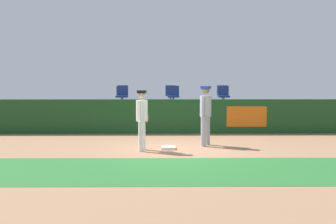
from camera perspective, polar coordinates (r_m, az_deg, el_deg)
The scene contains 13 objects.
ground_plane at distance 11.52m, azimuth 1.32°, elevation -5.39°, with size 60.00×60.00×0.00m, color #936B4C.
grass_foreground_strip at distance 8.93m, azimuth 1.88°, elevation -8.24°, with size 18.00×2.80×0.01m, color #26662B.
first_base at distance 11.64m, azimuth 0.05°, elevation -5.09°, with size 0.40×0.40×0.08m, color white.
player_fielder_home at distance 11.31m, azimuth -3.70°, elevation -0.56°, with size 0.38×0.53×1.70m.
player_runner_visitor at distance 12.19m, azimuth 5.36°, elevation 0.10°, with size 0.47×0.47×1.81m.
field_wall at distance 15.10m, azimuth 0.91°, elevation -0.62°, with size 18.00×0.26×1.28m.
bleacher_platform at distance 17.67m, azimuth 0.65°, elevation -0.45°, with size 18.00×4.80×0.94m, color #59595E.
seat_back_center at distance 18.29m, azimuth 0.37°, elevation 2.66°, with size 0.46×0.44×0.84m.
seat_back_left at distance 18.38m, azimuth -6.47°, elevation 2.64°, with size 0.45×0.44×0.84m.
seat_front_right at distance 16.67m, azimuth 7.88°, elevation 2.45°, with size 0.46×0.44×0.84m.
seat_front_left at distance 16.58m, azimuth -6.55°, elevation 2.46°, with size 0.48×0.44×0.84m.
seat_front_center at distance 16.49m, azimuth 0.77°, elevation 2.47°, with size 0.47×0.44×0.84m.
seat_back_right at distance 18.48m, azimuth 7.73°, elevation 2.64°, with size 0.47×0.44×0.84m.
Camera 1 is at (-0.38, -11.35, 1.95)m, focal length 42.92 mm.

